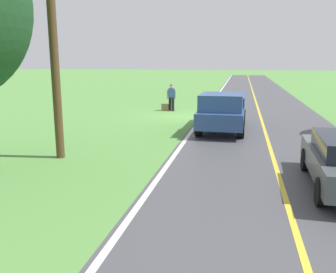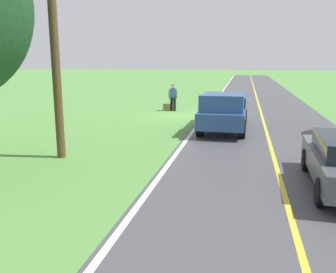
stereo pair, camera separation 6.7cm
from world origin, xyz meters
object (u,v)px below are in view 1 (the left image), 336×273
at_px(suitcase_carried, 165,107).
at_px(hitchhiker_walking, 172,96).
at_px(utility_pole_roadside, 52,22).
at_px(pickup_truck_passing, 222,110).

bearing_deg(suitcase_carried, hitchhiker_walking, 100.86).
bearing_deg(utility_pole_roadside, hitchhiker_walking, -97.21).
relative_size(hitchhiker_walking, suitcase_carried, 3.80).
bearing_deg(hitchhiker_walking, pickup_truck_passing, 120.29).
xyz_separation_m(hitchhiker_walking, pickup_truck_passing, (-3.63, 6.21, -0.01)).
relative_size(hitchhiker_walking, utility_pole_roadside, 0.20).
distance_m(hitchhiker_walking, utility_pole_roadside, 12.66).
xyz_separation_m(suitcase_carried, pickup_truck_passing, (-4.04, 6.10, 0.74)).
bearing_deg(hitchhiker_walking, suitcase_carried, 15.32).
distance_m(suitcase_carried, utility_pole_roadside, 12.74).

